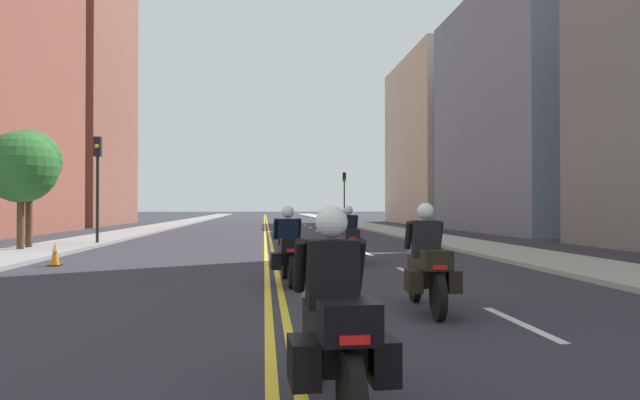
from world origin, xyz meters
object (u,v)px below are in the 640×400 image
(motorcycle_0, at_px, (334,327))
(traffic_light_far, at_px, (344,189))
(motorcycle_1, at_px, (427,267))
(motorcycle_3, at_px, (349,239))
(traffic_cone_2, at_px, (55,254))
(motorcycle_2, at_px, (288,251))
(street_tree_1, at_px, (21,167))
(street_tree_0, at_px, (29,161))
(traffic_light_near, at_px, (98,170))

(motorcycle_0, bearing_deg, traffic_light_far, 79.06)
(motorcycle_1, xyz_separation_m, motorcycle_3, (-0.05, 7.78, -0.02))
(traffic_cone_2, xyz_separation_m, traffic_light_far, (12.73, 35.34, 2.87))
(motorcycle_2, distance_m, street_tree_1, 12.89)
(motorcycle_1, bearing_deg, street_tree_0, 132.48)
(motorcycle_0, distance_m, street_tree_1, 18.94)
(traffic_light_near, distance_m, street_tree_0, 3.04)
(motorcycle_3, height_order, traffic_cone_2, motorcycle_3)
(traffic_light_far, relative_size, street_tree_1, 1.10)
(motorcycle_1, distance_m, traffic_cone_2, 11.06)
(traffic_light_far, xyz_separation_m, street_tree_0, (-15.64, -29.53, 0.03))
(motorcycle_0, xyz_separation_m, motorcycle_2, (-0.04, 7.50, 0.01))
(motorcycle_0, xyz_separation_m, street_tree_0, (-9.03, 17.52, 2.57))
(motorcycle_3, relative_size, traffic_light_near, 0.49)
(motorcycle_3, xyz_separation_m, street_tree_0, (-10.89, 5.63, 2.57))
(motorcycle_2, height_order, traffic_cone_2, motorcycle_2)
(street_tree_1, bearing_deg, traffic_light_near, 65.19)
(motorcycle_0, height_order, motorcycle_1, motorcycle_1)
(traffic_cone_2, relative_size, traffic_light_near, 0.14)
(motorcycle_1, distance_m, street_tree_0, 17.49)
(traffic_cone_2, distance_m, traffic_light_near, 8.86)
(street_tree_0, bearing_deg, motorcycle_1, -50.78)
(traffic_light_far, bearing_deg, traffic_cone_2, -109.81)
(motorcycle_0, height_order, traffic_cone_2, motorcycle_0)
(motorcycle_0, relative_size, traffic_cone_2, 3.46)
(traffic_light_far, bearing_deg, motorcycle_3, -97.70)
(motorcycle_1, xyz_separation_m, traffic_cone_2, (-8.03, 7.60, -0.35))
(motorcycle_3, distance_m, street_tree_0, 12.53)
(motorcycle_3, distance_m, traffic_light_near, 12.51)
(motorcycle_0, relative_size, street_tree_1, 0.53)
(motorcycle_0, height_order, motorcycle_3, motorcycle_3)
(traffic_light_near, bearing_deg, street_tree_0, -124.15)
(motorcycle_1, height_order, traffic_light_near, traffic_light_near)
(traffic_light_near, bearing_deg, traffic_cone_2, -81.75)
(motorcycle_0, distance_m, traffic_light_near, 21.47)
(motorcycle_2, xyz_separation_m, street_tree_1, (-8.89, 9.05, 2.28))
(motorcycle_0, bearing_deg, motorcycle_2, 87.38)
(motorcycle_2, xyz_separation_m, traffic_light_far, (6.66, 39.54, 2.53))
(motorcycle_2, relative_size, traffic_light_near, 0.51)
(motorcycle_1, bearing_deg, motorcycle_3, 93.63)
(traffic_light_near, relative_size, street_tree_1, 1.06)
(motorcycle_0, xyz_separation_m, traffic_light_far, (6.62, 47.04, 2.53))
(street_tree_1, bearing_deg, motorcycle_3, -23.34)
(street_tree_0, bearing_deg, motorcycle_0, -62.74)
(motorcycle_0, xyz_separation_m, motorcycle_1, (1.91, 4.11, 0.01))
(motorcycle_1, height_order, motorcycle_3, motorcycle_1)
(motorcycle_3, relative_size, traffic_cone_2, 3.40)
(motorcycle_2, bearing_deg, motorcycle_3, 63.78)
(traffic_cone_2, relative_size, street_tree_1, 0.15)
(motorcycle_2, height_order, traffic_light_far, traffic_light_far)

